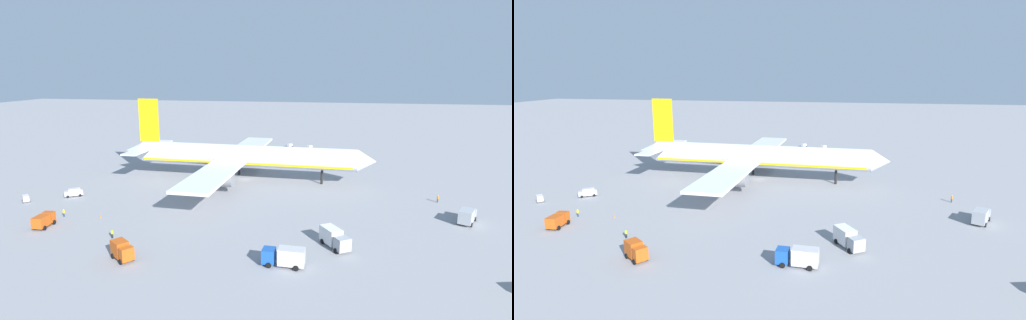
{
  "view_description": "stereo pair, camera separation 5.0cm",
  "coord_description": "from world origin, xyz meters",
  "views": [
    {
      "loc": [
        24.11,
        -109.44,
        30.18
      ],
      "look_at": [
        2.82,
        1.92,
        5.38
      ],
      "focal_mm": 28.5,
      "sensor_mm": 36.0,
      "label": 1
    },
    {
      "loc": [
        24.15,
        -109.43,
        30.18
      ],
      "look_at": [
        2.82,
        1.92,
        5.38
      ],
      "focal_mm": 28.5,
      "sensor_mm": 36.0,
      "label": 2
    }
  ],
  "objects": [
    {
      "name": "service_truck_3",
      "position": [
        17.42,
        -50.47,
        1.69
      ],
      "size": [
        6.82,
        2.83,
        3.12
      ],
      "color": "#194CA5",
      "rests_on": "ground"
    },
    {
      "name": "ground_worker_2",
      "position": [
        48.97,
        -11.82,
        0.88
      ],
      "size": [
        0.43,
        0.43,
        1.73
      ],
      "color": "#3F3F47",
      "rests_on": "ground"
    },
    {
      "name": "service_truck_0",
      "position": [
        51.53,
        -24.87,
        1.62
      ],
      "size": [
        4.95,
        6.71,
        3.02
      ],
      "color": "#999EA5",
      "rests_on": "ground"
    },
    {
      "name": "baggage_cart_2",
      "position": [
        7.06,
        53.0,
        0.75
      ],
      "size": [
        2.51,
        2.98,
        1.36
      ],
      "color": "#26598C",
      "rests_on": "ground"
    },
    {
      "name": "traffic_cone_0",
      "position": [
        33.44,
        39.53,
        0.28
      ],
      "size": [
        0.36,
        0.36,
        0.55
      ],
      "primitive_type": "cone",
      "color": "orange",
      "rests_on": "ground"
    },
    {
      "name": "ground_plane",
      "position": [
        0.0,
        0.0,
        0.0
      ],
      "size": [
        600.0,
        600.0,
        0.0
      ],
      "primitive_type": "plane",
      "color": "gray"
    },
    {
      "name": "ground_worker_0",
      "position": [
        -15.24,
        -45.36,
        0.86
      ],
      "size": [
        0.48,
        0.48,
        1.7
      ],
      "color": "black",
      "rests_on": "ground"
    },
    {
      "name": "service_truck_5",
      "position": [
        25.06,
        -41.59,
        1.72
      ],
      "size": [
        5.62,
        6.88,
        3.2
      ],
      "color": "#999EA5",
      "rests_on": "ground"
    },
    {
      "name": "airliner",
      "position": [
        -1.4,
        0.11,
        6.69
      ],
      "size": [
        72.86,
        70.85,
        22.45
      ],
      "color": "silver",
      "rests_on": "ground"
    },
    {
      "name": "traffic_cone_1",
      "position": [
        -23.42,
        -36.03,
        0.28
      ],
      "size": [
        0.36,
        0.36,
        0.55
      ],
      "primitive_type": "cone",
      "color": "orange",
      "rests_on": "ground"
    },
    {
      "name": "ground_worker_1",
      "position": [
        -31.23,
        -36.98,
        0.83
      ],
      "size": [
        0.49,
        0.49,
        1.65
      ],
      "color": "navy",
      "rests_on": "ground"
    },
    {
      "name": "service_truck_2",
      "position": [
        -31.33,
        -42.96,
        1.46
      ],
      "size": [
        2.74,
        4.95,
        2.57
      ],
      "color": "#BF4C14",
      "rests_on": "ground"
    },
    {
      "name": "traffic_cone_2",
      "position": [
        -31.47,
        33.12,
        0.28
      ],
      "size": [
        0.36,
        0.36,
        0.55
      ],
      "primitive_type": "cone",
      "color": "orange",
      "rests_on": "ground"
    },
    {
      "name": "baggage_cart_0",
      "position": [
        15.32,
        49.73,
        0.84
      ],
      "size": [
        2.44,
        2.72,
        1.54
      ],
      "color": "#595B60",
      "rests_on": "ground"
    },
    {
      "name": "service_van",
      "position": [
        -38.1,
        -23.52,
        1.03
      ],
      "size": [
        4.49,
        3.97,
        1.97
      ],
      "color": "silver",
      "rests_on": "ground"
    },
    {
      "name": "service_truck_1",
      "position": [
        -8.99,
        -53.07,
        1.63
      ],
      "size": [
        4.88,
        4.38,
        3.02
      ],
      "color": "#BF4C14",
      "rests_on": "ground"
    },
    {
      "name": "baggage_cart_1",
      "position": [
        -46.69,
        -29.49,
        0.84
      ],
      "size": [
        2.83,
        2.8,
        1.54
      ],
      "color": "gray",
      "rests_on": "ground"
    }
  ]
}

